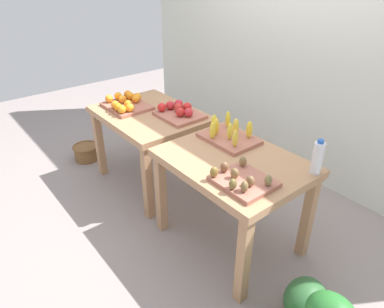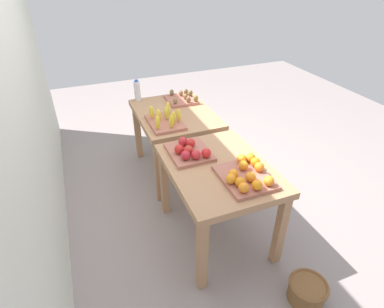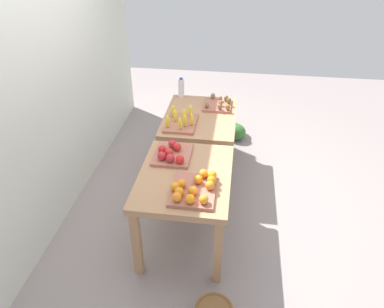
# 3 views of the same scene
# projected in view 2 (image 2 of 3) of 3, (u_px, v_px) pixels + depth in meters

# --- Properties ---
(ground_plane) EXTENTS (8.00, 8.00, 0.00)m
(ground_plane) POSITION_uv_depth(u_px,v_px,m) (193.00, 197.00, 3.38)
(ground_plane) COLOR gray
(back_wall) EXTENTS (4.40, 0.12, 3.00)m
(back_wall) POSITION_uv_depth(u_px,v_px,m) (13.00, 77.00, 2.15)
(back_wall) COLOR silver
(back_wall) RESTS_ON ground_plane
(display_table_left) EXTENTS (1.04, 0.80, 0.76)m
(display_table_left) POSITION_uv_depth(u_px,v_px,m) (218.00, 177.00, 2.59)
(display_table_left) COLOR #AE7F58
(display_table_left) RESTS_ON ground_plane
(display_table_right) EXTENTS (1.04, 0.80, 0.76)m
(display_table_right) POSITION_uv_depth(u_px,v_px,m) (175.00, 121.00, 3.47)
(display_table_right) COLOR #AE7F58
(display_table_right) RESTS_ON ground_plane
(orange_bin) EXTENTS (0.44, 0.38, 0.11)m
(orange_bin) POSITION_uv_depth(u_px,v_px,m) (246.00, 175.00, 2.35)
(orange_bin) COLOR #AA6653
(orange_bin) RESTS_ON display_table_left
(apple_bin) EXTENTS (0.40, 0.34, 0.11)m
(apple_bin) POSITION_uv_depth(u_px,v_px,m) (190.00, 151.00, 2.65)
(apple_bin) COLOR #AA6653
(apple_bin) RESTS_ON display_table_left
(banana_crate) EXTENTS (0.44, 0.32, 0.17)m
(banana_crate) POSITION_uv_depth(u_px,v_px,m) (165.00, 120.00, 3.13)
(banana_crate) COLOR #AA6653
(banana_crate) RESTS_ON display_table_right
(kiwi_bin) EXTENTS (0.36, 0.33, 0.10)m
(kiwi_bin) POSITION_uv_depth(u_px,v_px,m) (182.00, 99.00, 3.65)
(kiwi_bin) COLOR #AA6653
(kiwi_bin) RESTS_ON display_table_right
(water_bottle) EXTENTS (0.07, 0.07, 0.25)m
(water_bottle) POSITION_uv_depth(u_px,v_px,m) (137.00, 91.00, 3.62)
(water_bottle) COLOR silver
(water_bottle) RESTS_ON display_table_right
(watermelon_pile) EXTENTS (0.55, 0.65, 0.48)m
(watermelon_pile) POSITION_uv_depth(u_px,v_px,m) (171.00, 122.00, 4.51)
(watermelon_pile) COLOR #316F2E
(watermelon_pile) RESTS_ON ground_plane
(wicker_basket) EXTENTS (0.29, 0.29, 0.17)m
(wicker_basket) POSITION_uv_depth(u_px,v_px,m) (307.00, 291.00, 2.33)
(wicker_basket) COLOR brown
(wicker_basket) RESTS_ON ground_plane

